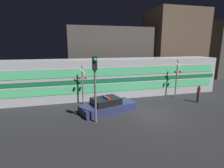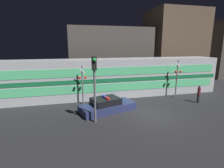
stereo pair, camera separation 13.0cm
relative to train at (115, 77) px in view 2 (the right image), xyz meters
name	(u,v)px [view 2 (the right image)]	position (x,y,z in m)	size (l,w,h in m)	color
ground_plane	(151,115)	(1.29, -6.01, -1.97)	(120.00, 120.00, 0.00)	black
train	(115,77)	(0.00, 0.00, 0.00)	(23.00, 2.89, 3.95)	#B7BABF
police_car	(107,106)	(-1.89, -4.34, -1.51)	(4.90, 3.02, 1.27)	navy
pedestrian	(199,94)	(6.94, -4.37, -1.12)	(0.28, 0.28, 1.67)	#2D2833
crossing_signal_near	(177,76)	(5.91, -2.30, 0.25)	(0.78, 0.32, 3.87)	slate
crossing_signal_far	(83,82)	(-3.65, -2.09, 0.09)	(0.78, 0.32, 3.58)	slate
traffic_light_corner	(94,79)	(-3.17, -6.22, 1.12)	(0.30, 0.46, 4.61)	slate
building_left	(109,56)	(0.93, 6.50, 1.85)	(11.23, 4.87, 7.66)	#47423D
building_center	(174,45)	(11.74, 7.53, 3.32)	(8.10, 6.62, 10.60)	brown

